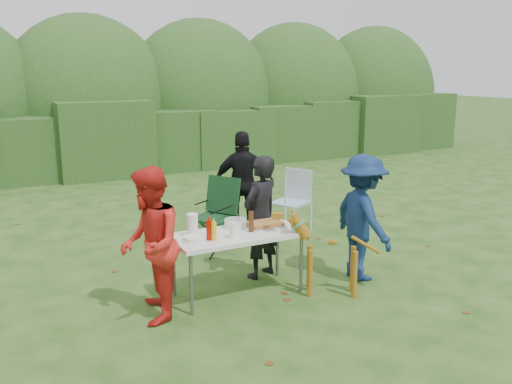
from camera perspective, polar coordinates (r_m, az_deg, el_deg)
name	(u,v)px	position (r m, az deg, el deg)	size (l,w,h in m)	color
ground	(252,289)	(6.55, -0.46, -10.15)	(80.00, 80.00, 0.00)	#1E4211
hedge_row	(103,141)	(13.76, -15.81, 5.22)	(22.00, 1.40, 1.70)	#23471C
shrub_backdrop	(88,106)	(15.26, -17.24, 8.67)	(20.00, 2.60, 3.20)	#3D6628
folding_table	(238,237)	(6.19, -1.92, -4.80)	(1.50, 0.70, 0.74)	silver
person_cook	(261,217)	(6.70, 0.49, -2.66)	(0.56, 0.37, 1.54)	black
person_red_jacket	(150,245)	(5.64, -11.09, -5.51)	(0.78, 0.61, 1.61)	red
person_black_puffy	(243,184)	(8.38, -1.34, 0.85)	(0.96, 0.40, 1.64)	black
child	(363,218)	(6.76, 11.17, -2.66)	(1.01, 0.58, 1.56)	#0F244D
dog	(332,255)	(6.30, 8.02, -6.56)	(1.01, 0.40, 0.96)	#8E5B16
camping_chair	(214,214)	(7.85, -4.44, -2.29)	(0.64, 0.64, 1.03)	#113619
lawn_chair	(290,200)	(8.77, 3.59, -0.86)	(0.58, 0.58, 0.97)	#3D6DB1
food_tray	(265,226)	(6.41, 0.92, -3.55)	(0.45, 0.30, 0.02)	#B7B7BA
focaccia_bread	(265,223)	(6.41, 0.92, -3.31)	(0.40, 0.26, 0.04)	#A36B35
mustard_bottle	(214,231)	(5.90, -4.45, -4.15)	(0.06, 0.06, 0.20)	gold
ketchup_bottle	(209,230)	(5.91, -4.97, -4.03)	(0.06, 0.06, 0.22)	#950F00
beer_bottle	(251,222)	(6.18, -0.52, -3.13)	(0.06, 0.06, 0.24)	#47230F
paper_towel_roll	(193,225)	(6.04, -6.69, -3.51)	(0.12, 0.12, 0.26)	white
cup_stack	(233,230)	(5.96, -2.41, -4.05)	(0.08, 0.08, 0.18)	white
pasta_bowl	(235,223)	(6.36, -2.18, -3.32)	(0.26, 0.26, 0.10)	silver
plate_stack	(195,238)	(5.93, -6.49, -4.87)	(0.24, 0.24, 0.05)	white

